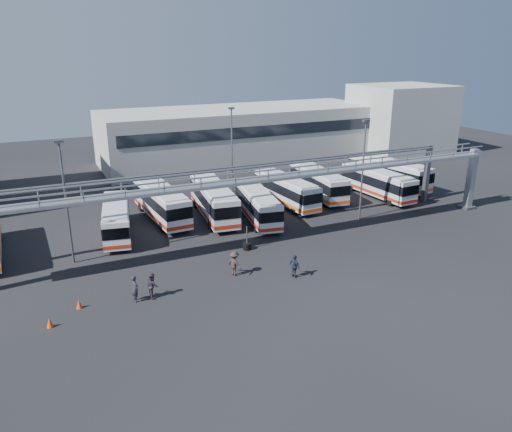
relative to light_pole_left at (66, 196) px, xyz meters
name	(u,v)px	position (x,y,z in m)	size (l,w,h in m)	color
ground	(290,265)	(16.00, -8.00, -5.73)	(140.00, 140.00, 0.00)	black
gantry	(259,183)	(16.00, -2.13, -0.22)	(51.40, 5.15, 7.10)	#96999E
warehouse	(241,134)	(28.00, 30.00, -1.73)	(42.00, 14.00, 8.00)	#9E9E99
building_right	(400,120)	(54.00, 24.00, -0.23)	(14.00, 12.00, 11.00)	#B2B2AD
light_pole_left	(66,196)	(0.00, 0.00, 0.00)	(0.70, 0.35, 10.21)	#4C4F54
light_pole_mid	(363,165)	(28.00, -1.00, 0.00)	(0.70, 0.35, 10.21)	#4C4F54
light_pole_back	(232,145)	(20.00, 14.00, 0.00)	(0.70, 0.35, 10.21)	#4C4F54
bus_2	(117,218)	(4.49, 4.88, -4.02)	(4.17, 10.43, 3.09)	silver
bus_3	(161,201)	(9.47, 7.64, -3.81)	(3.28, 11.52, 3.46)	silver
bus_4	(214,199)	(14.57, 5.96, -3.78)	(4.11, 11.81, 3.52)	silver
bus_5	(258,204)	(18.28, 3.10, -4.00)	(4.14, 10.52, 3.12)	silver
bus_6	(286,190)	(23.44, 6.53, -3.97)	(3.06, 10.60, 3.18)	silver
bus_7	(318,182)	(28.31, 7.76, -3.90)	(3.49, 11.08, 3.31)	silver
bus_8	(378,182)	(34.66, 4.73, -3.93)	(3.03, 10.79, 3.24)	silver
bus_9	(389,172)	(38.53, 7.51, -3.78)	(4.59, 11.87, 3.52)	silver
pedestrian_a	(135,288)	(3.24, -8.74, -4.74)	(0.72, 0.47, 1.97)	#22212A
pedestrian_b	(153,285)	(4.50, -8.69, -4.80)	(0.90, 0.70, 1.85)	#2D2433
pedestrian_c	(234,263)	(11.16, -7.83, -4.74)	(1.28, 0.74, 1.98)	#332322
pedestrian_d	(295,266)	(15.22, -10.13, -4.80)	(1.09, 0.45, 1.86)	#1C2732
cone_left	(50,322)	(-2.47, -9.89, -5.39)	(0.43, 0.43, 0.68)	#D2420B
cone_right	(79,304)	(-0.48, -8.11, -5.40)	(0.41, 0.41, 0.66)	#D2420B
tire_stack	(247,246)	(14.14, -3.50, -5.36)	(0.75, 0.75, 2.16)	black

